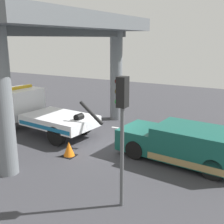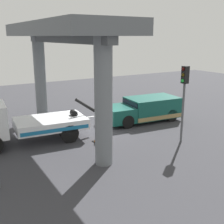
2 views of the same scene
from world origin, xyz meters
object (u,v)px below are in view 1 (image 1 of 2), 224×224
object	(u,v)px
tow_truck_white	(35,110)
towed_van_green	(184,144)
traffic_light_near	(122,114)
traffic_cone_orange	(69,149)

from	to	relation	value
tow_truck_white	towed_van_green	xyz separation A→B (m)	(-8.65, 0.08, -0.42)
traffic_light_near	traffic_cone_orange	bearing A→B (deg)	-30.95
towed_van_green	traffic_cone_orange	size ratio (longest dim) A/B	7.79
towed_van_green	tow_truck_white	bearing A→B (deg)	-0.50
tow_truck_white	traffic_light_near	xyz separation A→B (m)	(-7.84, 4.39, 1.83)
tow_truck_white	traffic_light_near	world-z (taller)	traffic_light_near
towed_van_green	traffic_light_near	bearing A→B (deg)	79.45
tow_truck_white	traffic_cone_orange	world-z (taller)	tow_truck_white
tow_truck_white	traffic_light_near	bearing A→B (deg)	150.77
traffic_light_near	tow_truck_white	bearing A→B (deg)	-29.23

